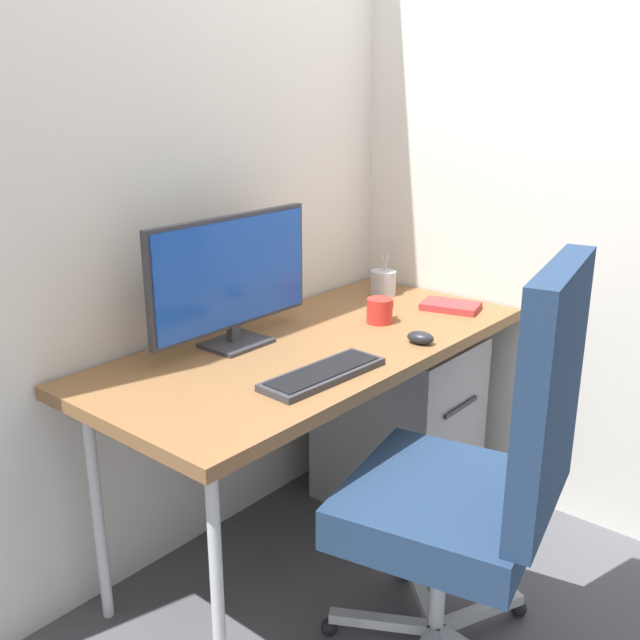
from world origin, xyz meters
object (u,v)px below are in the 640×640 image
coffee_mug (380,311)px  notebook (451,306)px  office_chair (482,472)px  mouse (421,338)px  filing_cabinet (397,420)px  monitor (232,277)px  keyboard (323,374)px  pen_holder (383,283)px

coffee_mug → notebook: bearing=-20.2°
office_chair → mouse: bearing=51.0°
mouse → coffee_mug: 0.24m
notebook → coffee_mug: 0.31m
office_chair → notebook: office_chair is taller
notebook → filing_cabinet: bearing=124.7°
filing_cabinet → monitor: bearing=161.5°
keyboard → notebook: size_ratio=1.98×
filing_cabinet → keyboard: 0.80m
keyboard → notebook: notebook is taller
office_chair → keyboard: 0.49m
pen_holder → office_chair: bearing=-130.9°
keyboard → pen_holder: 0.86m
office_chair → mouse: (0.32, 0.40, 0.18)m
filing_cabinet → keyboard: (-0.65, -0.18, 0.43)m
monitor → filing_cabinet: bearing=-18.5°
notebook → coffee_mug: bearing=145.1°
monitor → coffee_mug: 0.54m
keyboard → pen_holder: bearing=24.5°
keyboard → mouse: size_ratio=4.54×
pen_holder → mouse: bearing=-132.6°
pen_holder → coffee_mug: 0.35m
monitor → pen_holder: monitor is taller
filing_cabinet → keyboard: keyboard is taller
mouse → pen_holder: pen_holder is taller
notebook → office_chair: bearing=-158.5°
office_chair → pen_holder: bearing=49.1°
filing_cabinet → coffee_mug: coffee_mug is taller
office_chair → notebook: (0.70, 0.51, 0.18)m
pen_holder → notebook: size_ratio=0.78×
notebook → keyboard: bearing=169.6°
pen_holder → filing_cabinet: bearing=-127.8°
monitor → coffee_mug: (0.47, -0.22, -0.17)m
monitor → coffee_mug: bearing=-25.1°
office_chair → coffee_mug: office_chair is taller
pen_holder → coffee_mug: pen_holder is taller
filing_cabinet → pen_holder: (0.14, 0.18, 0.47)m
keyboard → coffee_mug: 0.52m
office_chair → keyboard: (-0.08, 0.45, 0.17)m
office_chair → monitor: monitor is taller
filing_cabinet → notebook: 0.47m
mouse → pen_holder: (0.38, 0.41, 0.03)m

